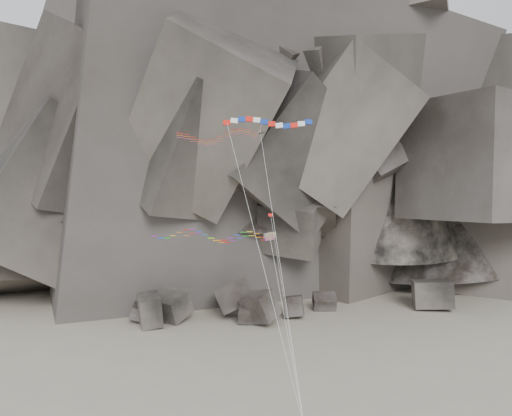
{
  "coord_description": "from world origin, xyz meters",
  "views": [
    {
      "loc": [
        -3.72,
        -50.45,
        22.62
      ],
      "look_at": [
        -1.35,
        6.0,
        20.07
      ],
      "focal_mm": 35.0,
      "sensor_mm": 36.0,
      "label": 1
    }
  ],
  "objects_px": {
    "parafoil_kite": "(207,235)",
    "pennant_kite": "(277,259)",
    "banner_kite": "(268,124)",
    "delta_kite": "(214,136)"
  },
  "relations": [
    {
      "from": "banner_kite",
      "to": "pennant_kite",
      "type": "bearing_deg",
      "value": -10.63
    },
    {
      "from": "delta_kite",
      "to": "parafoil_kite",
      "type": "xyz_separation_m",
      "value": [
        -0.86,
        -0.68,
        -10.78
      ]
    },
    {
      "from": "pennant_kite",
      "to": "banner_kite",
      "type": "bearing_deg",
      "value": 170.47
    },
    {
      "from": "parafoil_kite",
      "to": "banner_kite",
      "type": "bearing_deg",
      "value": -44.02
    },
    {
      "from": "parafoil_kite",
      "to": "pennant_kite",
      "type": "xyz_separation_m",
      "value": [
        7.51,
        -2.61,
        -2.33
      ]
    },
    {
      "from": "delta_kite",
      "to": "parafoil_kite",
      "type": "relative_size",
      "value": 1.74
    },
    {
      "from": "banner_kite",
      "to": "delta_kite",
      "type": "bearing_deg",
      "value": 151.62
    },
    {
      "from": "banner_kite",
      "to": "parafoil_kite",
      "type": "bearing_deg",
      "value": 160.0
    },
    {
      "from": "banner_kite",
      "to": "parafoil_kite",
      "type": "height_order",
      "value": "banner_kite"
    },
    {
      "from": "parafoil_kite",
      "to": "pennant_kite",
      "type": "distance_m",
      "value": 8.28
    }
  ]
}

